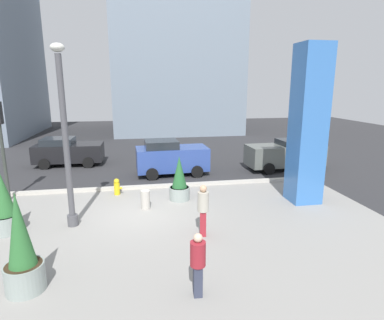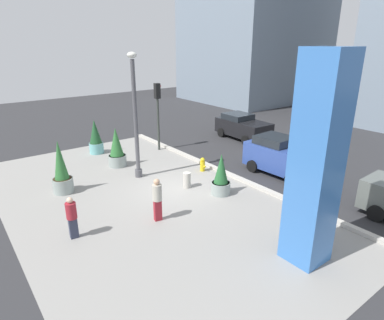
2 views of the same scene
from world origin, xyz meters
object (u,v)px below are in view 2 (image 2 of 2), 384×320
(potted_plant_mid_plaza, at_px, (221,177))
(car_passing_lane, at_px, (282,156))
(potted_plant_near_right, at_px, (61,172))
(car_far_lane, at_px, (243,127))
(pedestrian_by_curb, at_px, (72,216))
(art_pillar_blue, at_px, (316,164))
(fire_hydrant, at_px, (203,164))
(potted_plant_near_left, at_px, (96,138))
(lamp_post, at_px, (136,120))
(traffic_light_far_side, at_px, (158,105))
(concrete_bollard, at_px, (187,180))
(potted_plant_curbside, at_px, (117,150))
(pedestrian_on_sidewalk, at_px, (157,198))

(potted_plant_mid_plaza, relative_size, car_passing_lane, 0.49)
(potted_plant_near_right, xyz_separation_m, car_far_lane, (-1.42, 12.93, -0.16))
(pedestrian_by_curb, bearing_deg, car_far_lane, 111.47)
(potted_plant_near_right, bearing_deg, potted_plant_mid_plaza, 51.35)
(art_pillar_blue, height_order, fire_hydrant, art_pillar_blue)
(pedestrian_by_curb, bearing_deg, potted_plant_near_left, 153.20)
(lamp_post, bearing_deg, car_far_lane, 101.32)
(fire_hydrant, distance_m, traffic_light_far_side, 5.17)
(concrete_bollard, xyz_separation_m, car_far_lane, (-4.42, 8.14, 0.48))
(potted_plant_curbside, bearing_deg, potted_plant_mid_plaza, 19.19)
(fire_hydrant, height_order, pedestrian_on_sidewalk, pedestrian_on_sidewalk)
(concrete_bollard, bearing_deg, car_far_lane, 118.49)
(pedestrian_by_curb, bearing_deg, lamp_post, 128.37)
(potted_plant_curbside, height_order, fire_hydrant, potted_plant_curbside)
(lamp_post, relative_size, potted_plant_mid_plaza, 3.19)
(potted_plant_near_left, xyz_separation_m, potted_plant_curbside, (2.84, 0.05, -0.01))
(car_far_lane, bearing_deg, art_pillar_blue, -37.23)
(potted_plant_near_right, bearing_deg, car_passing_lane, 64.80)
(car_far_lane, bearing_deg, potted_plant_near_right, -83.71)
(lamp_post, xyz_separation_m, car_far_lane, (-1.86, 9.30, -2.10))
(potted_plant_curbside, height_order, concrete_bollard, potted_plant_curbside)
(pedestrian_by_curb, bearing_deg, concrete_bollard, 100.14)
(fire_hydrant, bearing_deg, potted_plant_curbside, -136.74)
(potted_plant_curbside, bearing_deg, pedestrian_by_curb, -37.49)
(lamp_post, relative_size, potted_plant_curbside, 2.81)
(fire_hydrant, height_order, car_far_lane, car_far_lane)
(concrete_bollard, xyz_separation_m, pedestrian_on_sidewalk, (1.77, -2.69, 0.59))
(potted_plant_curbside, xyz_separation_m, pedestrian_on_sidewalk, (6.41, -1.36, 0.02))
(fire_hydrant, distance_m, car_far_lane, 7.02)
(potted_plant_mid_plaza, relative_size, pedestrian_by_curb, 1.22)
(potted_plant_mid_plaza, bearing_deg, car_passing_lane, 88.68)
(potted_plant_near_left, xyz_separation_m, car_far_lane, (3.07, 9.52, -0.11))
(lamp_post, xyz_separation_m, concrete_bollard, (2.56, 1.16, -2.58))
(art_pillar_blue, xyz_separation_m, pedestrian_by_curb, (-5.58, -5.44, -2.34))
(concrete_bollard, bearing_deg, fire_hydrant, 122.01)
(traffic_light_far_side, xyz_separation_m, pedestrian_by_curb, (6.75, -7.72, -1.97))
(potted_plant_near_left, height_order, traffic_light_far_side, traffic_light_far_side)
(traffic_light_far_side, height_order, car_passing_lane, traffic_light_far_side)
(pedestrian_on_sidewalk, bearing_deg, car_passing_lane, 91.49)
(potted_plant_near_right, distance_m, car_far_lane, 13.00)
(traffic_light_far_side, bearing_deg, potted_plant_curbside, -72.14)
(potted_plant_near_right, distance_m, car_passing_lane, 10.71)
(art_pillar_blue, distance_m, pedestrian_on_sidewalk, 5.87)
(car_far_lane, relative_size, pedestrian_by_curb, 2.58)
(concrete_bollard, distance_m, car_passing_lane, 5.18)
(car_passing_lane, height_order, pedestrian_by_curb, car_passing_lane)
(potted_plant_curbside, distance_m, car_passing_lane, 8.81)
(potted_plant_mid_plaza, bearing_deg, concrete_bollard, -151.47)
(traffic_light_far_side, distance_m, pedestrian_by_curb, 10.44)
(potted_plant_curbside, xyz_separation_m, fire_hydrant, (3.45, 3.25, -0.58))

